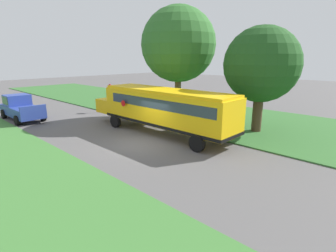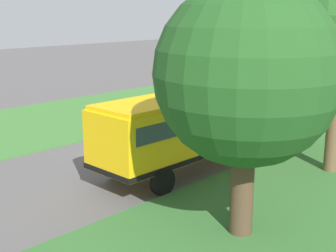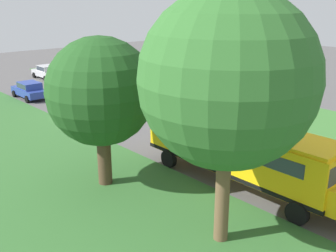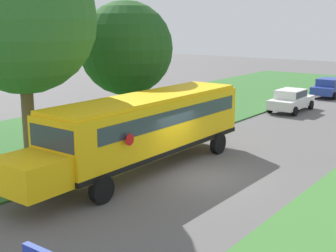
% 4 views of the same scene
% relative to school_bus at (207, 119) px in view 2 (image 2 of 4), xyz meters
% --- Properties ---
extents(ground_plane, '(120.00, 120.00, 0.00)m').
position_rel_school_bus_xyz_m(ground_plane, '(2.57, 0.51, -1.92)').
color(ground_plane, '#565454').
extents(grass_far_side, '(10.00, 80.00, 0.07)m').
position_rel_school_bus_xyz_m(grass_far_side, '(11.57, 0.51, -1.89)').
color(grass_far_side, '#3D7533').
rests_on(grass_far_side, ground).
extents(school_bus, '(2.85, 12.42, 3.16)m').
position_rel_school_bus_xyz_m(school_bus, '(0.00, 0.00, 0.00)').
color(school_bus, yellow).
rests_on(school_bus, ground).
extents(pickup_truck, '(2.28, 5.40, 2.10)m').
position_rel_school_bus_xyz_m(pickup_truck, '(5.27, -12.17, -0.85)').
color(pickup_truck, '#283D93').
rests_on(pickup_truck, ground).
extents(oak_tree_roadside_mid, '(5.16, 5.16, 7.37)m').
position_rel_school_bus_xyz_m(oak_tree_roadside_mid, '(-5.04, 4.52, 2.97)').
color(oak_tree_roadside_mid, '#4C3826').
rests_on(oak_tree_roadside_mid, ground).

